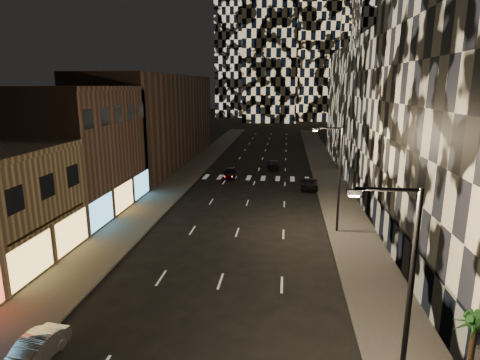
% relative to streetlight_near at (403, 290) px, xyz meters
% --- Properties ---
extents(sidewalk_left, '(4.00, 120.00, 0.15)m').
position_rel_streetlight_near_xyz_m(sidewalk_left, '(-18.35, 40.00, -5.28)').
color(sidewalk_left, '#47443F').
rests_on(sidewalk_left, ground).
extents(sidewalk_right, '(4.00, 120.00, 0.15)m').
position_rel_streetlight_near_xyz_m(sidewalk_right, '(1.65, 40.00, -5.28)').
color(sidewalk_right, '#47443F').
rests_on(sidewalk_right, ground).
extents(curb_left, '(0.20, 120.00, 0.15)m').
position_rel_streetlight_near_xyz_m(curb_left, '(-16.25, 40.00, -5.28)').
color(curb_left, '#4C4C47').
rests_on(curb_left, ground).
extents(curb_right, '(0.20, 120.00, 0.15)m').
position_rel_streetlight_near_xyz_m(curb_right, '(-0.45, 40.00, -5.28)').
color(curb_right, '#4C4C47').
rests_on(curb_right, ground).
extents(retail_brown, '(10.00, 15.00, 12.00)m').
position_rel_streetlight_near_xyz_m(retail_brown, '(-25.35, 23.50, 0.65)').
color(retail_brown, '#50382D').
rests_on(retail_brown, ground).
extents(retail_filler_left, '(10.00, 40.00, 14.00)m').
position_rel_streetlight_near_xyz_m(retail_filler_left, '(-25.35, 50.00, 1.65)').
color(retail_filler_left, '#50382D').
rests_on(retail_filler_left, ground).
extents(midrise_base, '(0.60, 25.00, 3.00)m').
position_rel_streetlight_near_xyz_m(midrise_base, '(3.95, 14.50, -3.85)').
color(midrise_base, '#383838').
rests_on(midrise_base, ground).
extents(midrise_filler_right, '(16.00, 40.00, 18.00)m').
position_rel_streetlight_near_xyz_m(midrise_filler_right, '(11.65, 47.00, 3.65)').
color(midrise_filler_right, '#232326').
rests_on(midrise_filler_right, ground).
extents(streetlight_near, '(2.55, 0.25, 9.00)m').
position_rel_streetlight_near_xyz_m(streetlight_near, '(0.00, 0.00, 0.00)').
color(streetlight_near, black).
rests_on(streetlight_near, sidewalk_right).
extents(streetlight_far, '(2.55, 0.25, 9.00)m').
position_rel_streetlight_near_xyz_m(streetlight_far, '(0.00, 20.00, 0.00)').
color(streetlight_far, black).
rests_on(streetlight_far, sidewalk_right).
extents(car_silver_parked, '(1.67, 3.93, 1.26)m').
position_rel_streetlight_near_xyz_m(car_silver_parked, '(-15.55, 1.12, -4.72)').
color(car_silver_parked, '#96969B').
rests_on(car_silver_parked, ground).
extents(car_dark_midlane, '(1.70, 4.14, 1.41)m').
position_rel_streetlight_near_xyz_m(car_dark_midlane, '(-11.85, 39.77, -4.65)').
color(car_dark_midlane, black).
rests_on(car_dark_midlane, ground).
extents(car_dark_oncoming, '(1.98, 4.44, 1.27)m').
position_rel_streetlight_near_xyz_m(car_dark_oncoming, '(-6.17, 46.94, -4.72)').
color(car_dark_oncoming, black).
rests_on(car_dark_oncoming, ground).
extents(car_dark_rightlane, '(2.08, 4.36, 1.20)m').
position_rel_streetlight_near_xyz_m(car_dark_rightlane, '(-1.35, 34.81, -4.75)').
color(car_dark_rightlane, black).
rests_on(car_dark_rightlane, ground).
extents(palm_tree, '(1.94, 1.95, 3.83)m').
position_rel_streetlight_near_xyz_m(palm_tree, '(3.15, 1.08, -2.04)').
color(palm_tree, '#47331E').
rests_on(palm_tree, sidewalk_right).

